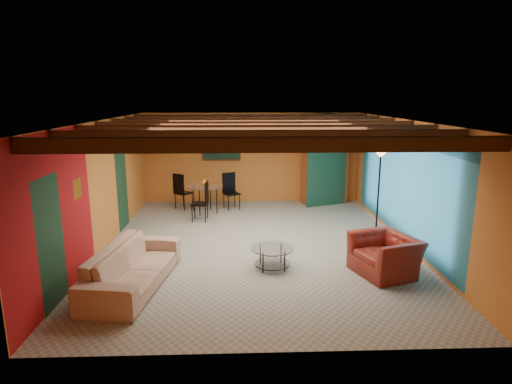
{
  "coord_description": "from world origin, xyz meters",
  "views": [
    {
      "loc": [
        -0.34,
        -8.85,
        3.21
      ],
      "look_at": [
        0.0,
        0.2,
        1.15
      ],
      "focal_mm": 29.94,
      "sensor_mm": 36.0,
      "label": 1
    }
  ],
  "objects_px": {
    "floor_lamp": "(378,196)",
    "vase": "(204,172)",
    "sofa": "(133,266)",
    "armoire": "(325,167)",
    "armchair": "(385,255)",
    "potted_plant": "(326,121)",
    "coffee_table": "(272,258)",
    "dining_table": "(205,194)"
  },
  "relations": [
    {
      "from": "floor_lamp",
      "to": "vase",
      "type": "height_order",
      "value": "floor_lamp"
    },
    {
      "from": "sofa",
      "to": "armoire",
      "type": "xyz_separation_m",
      "value": [
        4.38,
        5.66,
        0.75
      ]
    },
    {
      "from": "armchair",
      "to": "floor_lamp",
      "type": "distance_m",
      "value": 1.84
    },
    {
      "from": "potted_plant",
      "to": "floor_lamp",
      "type": "bearing_deg",
      "value": -82.97
    },
    {
      "from": "armoire",
      "to": "floor_lamp",
      "type": "distance_m",
      "value": 3.68
    },
    {
      "from": "sofa",
      "to": "armchair",
      "type": "distance_m",
      "value": 4.49
    },
    {
      "from": "armchair",
      "to": "potted_plant",
      "type": "relative_size",
      "value": 2.3
    },
    {
      "from": "floor_lamp",
      "to": "vase",
      "type": "relative_size",
      "value": 10.53
    },
    {
      "from": "coffee_table",
      "to": "potted_plant",
      "type": "distance_m",
      "value": 5.8
    },
    {
      "from": "vase",
      "to": "sofa",
      "type": "bearing_deg",
      "value": -100.35
    },
    {
      "from": "dining_table",
      "to": "potted_plant",
      "type": "xyz_separation_m",
      "value": [
        3.52,
        0.96,
        1.94
      ]
    },
    {
      "from": "coffee_table",
      "to": "armoire",
      "type": "bearing_deg",
      "value": 68.61
    },
    {
      "from": "dining_table",
      "to": "armoire",
      "type": "bearing_deg",
      "value": 15.31
    },
    {
      "from": "sofa",
      "to": "dining_table",
      "type": "height_order",
      "value": "dining_table"
    },
    {
      "from": "coffee_table",
      "to": "vase",
      "type": "xyz_separation_m",
      "value": [
        -1.58,
        4.01,
        0.94
      ]
    },
    {
      "from": "armoire",
      "to": "floor_lamp",
      "type": "bearing_deg",
      "value": -103.68
    },
    {
      "from": "dining_table",
      "to": "vase",
      "type": "relative_size",
      "value": 9.91
    },
    {
      "from": "potted_plant",
      "to": "dining_table",
      "type": "bearing_deg",
      "value": -164.69
    },
    {
      "from": "armoire",
      "to": "dining_table",
      "type": "bearing_deg",
      "value": 174.61
    },
    {
      "from": "coffee_table",
      "to": "armchair",
      "type": "bearing_deg",
      "value": -9.32
    },
    {
      "from": "sofa",
      "to": "armchair",
      "type": "xyz_separation_m",
      "value": [
        4.48,
        0.36,
        0.0
      ]
    },
    {
      "from": "coffee_table",
      "to": "dining_table",
      "type": "relative_size",
      "value": 0.4
    },
    {
      "from": "sofa",
      "to": "floor_lamp",
      "type": "xyz_separation_m",
      "value": [
        4.83,
        2.01,
        0.71
      ]
    },
    {
      "from": "armoire",
      "to": "vase",
      "type": "bearing_deg",
      "value": 174.61
    },
    {
      "from": "coffee_table",
      "to": "armoire",
      "type": "relative_size",
      "value": 0.36
    },
    {
      "from": "coffee_table",
      "to": "vase",
      "type": "distance_m",
      "value": 4.41
    },
    {
      "from": "sofa",
      "to": "floor_lamp",
      "type": "bearing_deg",
      "value": -59.04
    },
    {
      "from": "floor_lamp",
      "to": "potted_plant",
      "type": "bearing_deg",
      "value": 97.03
    },
    {
      "from": "sofa",
      "to": "potted_plant",
      "type": "xyz_separation_m",
      "value": [
        4.38,
        5.66,
        2.11
      ]
    },
    {
      "from": "coffee_table",
      "to": "armoire",
      "type": "height_order",
      "value": "armoire"
    },
    {
      "from": "floor_lamp",
      "to": "potted_plant",
      "type": "relative_size",
      "value": 4.48
    },
    {
      "from": "armchair",
      "to": "dining_table",
      "type": "distance_m",
      "value": 5.65
    },
    {
      "from": "sofa",
      "to": "armchair",
      "type": "bearing_deg",
      "value": -77.07
    },
    {
      "from": "armchair",
      "to": "armoire",
      "type": "bearing_deg",
      "value": 161.82
    },
    {
      "from": "armchair",
      "to": "floor_lamp",
      "type": "height_order",
      "value": "floor_lamp"
    },
    {
      "from": "armchair",
      "to": "vase",
      "type": "relative_size",
      "value": 5.42
    },
    {
      "from": "armchair",
      "to": "coffee_table",
      "type": "relative_size",
      "value": 1.37
    },
    {
      "from": "coffee_table",
      "to": "armoire",
      "type": "xyz_separation_m",
      "value": [
        1.95,
        4.97,
        0.91
      ]
    },
    {
      "from": "sofa",
      "to": "coffee_table",
      "type": "height_order",
      "value": "sofa"
    },
    {
      "from": "armchair",
      "to": "vase",
      "type": "height_order",
      "value": "vase"
    },
    {
      "from": "armchair",
      "to": "floor_lamp",
      "type": "relative_size",
      "value": 0.51
    },
    {
      "from": "coffee_table",
      "to": "potted_plant",
      "type": "xyz_separation_m",
      "value": [
        1.95,
        4.97,
        2.26
      ]
    }
  ]
}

